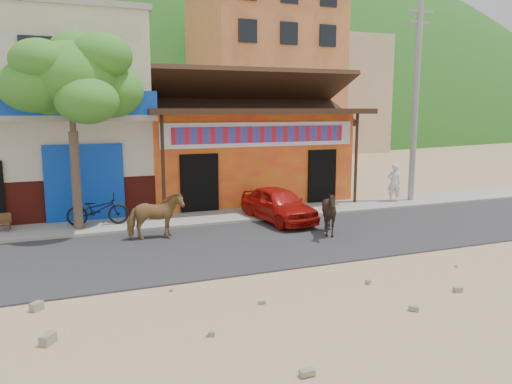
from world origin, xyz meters
The scene contains 16 objects.
ground centered at (0.00, 0.00, 0.00)m, with size 120.00×120.00×0.00m, color #9E825B.
road centered at (0.00, 2.50, 0.02)m, with size 60.00×5.00×0.04m, color #28282B.
sidewalk centered at (0.00, 6.00, 0.06)m, with size 60.00×2.00×0.12m, color gray.
dance_club centered at (2.00, 10.00, 1.80)m, with size 8.00×6.00×3.60m, color orange.
cafe_building centered at (-5.50, 10.00, 3.50)m, with size 7.00×6.00×7.00m, color beige.
apartment_front centered at (9.00, 24.00, 6.00)m, with size 9.00×9.00×12.00m, color #CC723F.
apartment_rear centered at (18.00, 30.00, 5.00)m, with size 8.00×8.00×10.00m, color tan.
hillside centered at (0.00, 70.00, 12.00)m, with size 100.00×40.00×24.00m, color #194C14.
tree centered at (-4.60, 5.80, 3.12)m, with size 3.00×3.00×6.00m, color #2D721E, non-canonical shape.
utility_pole centered at (8.20, 6.00, 4.12)m, with size 0.24×0.24×8.00m, color gray.
cow_tan centered at (-2.55, 3.94, 0.71)m, with size 0.73×1.60×1.35m, color olive.
cow_dark centered at (2.36, 2.42, 0.73)m, with size 1.12×1.26×1.38m, color black.
red_car centered at (1.70, 4.71, 0.62)m, with size 1.38×3.43×1.17m, color #AE120C.
scooter centered at (-4.00, 6.03, 0.62)m, with size 0.66×1.90×1.00m, color black.
pedestrian centered at (7.34, 5.99, 0.87)m, with size 0.55×0.36×1.50m, color silver.
cafe_chair_right centered at (-6.77, 6.27, 0.61)m, with size 0.45×0.45×0.97m, color #51371B, non-canonical shape.
Camera 1 is at (-5.04, -10.28, 3.79)m, focal length 35.00 mm.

